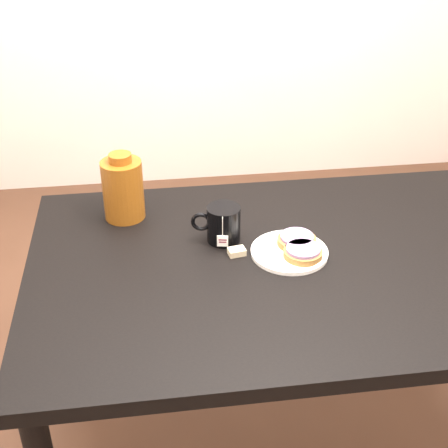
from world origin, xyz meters
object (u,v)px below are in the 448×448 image
object	(u,v)px
mug	(223,224)
bagel_back	(297,240)
plate	(289,251)
teabag_pouch	(237,252)
table	(291,284)
bagel_package	(123,189)
bagel_front	(303,252)

from	to	relation	value
mug	bagel_back	bearing A→B (deg)	-7.76
plate	teabag_pouch	size ratio (longest dim) A/B	4.61
plate	mug	world-z (taller)	mug
table	mug	xyz separation A→B (m)	(-0.17, 0.12, 0.14)
table	bagel_package	bearing A→B (deg)	147.07
plate	bagel_back	world-z (taller)	bagel_back
bagel_front	table	bearing A→B (deg)	157.94
mug	plate	bearing A→B (deg)	-18.33
mug	bagel_package	world-z (taller)	bagel_package
plate	mug	distance (m)	0.20
bagel_package	plate	bearing A→B (deg)	-31.02
bagel_front	mug	distance (m)	0.24
bagel_front	bagel_back	bearing A→B (deg)	91.83
table	mug	bearing A→B (deg)	145.78
teabag_pouch	bagel_package	size ratio (longest dim) A/B	0.22
bagel_back	bagel_package	bearing A→B (deg)	153.17
bagel_back	bagel_front	bearing A→B (deg)	-88.17
bagel_back	bagel_front	size ratio (longest dim) A/B	1.11
mug	teabag_pouch	xyz separation A→B (m)	(0.03, -0.08, -0.04)
teabag_pouch	bagel_package	bearing A→B (deg)	140.23
plate	mug	xyz separation A→B (m)	(-0.17, 0.09, 0.04)
plate	bagel_package	distance (m)	0.52
table	bagel_package	distance (m)	0.55
plate	bagel_back	xyz separation A→B (m)	(0.03, 0.03, 0.02)
bagel_back	mug	distance (m)	0.21
table	plate	size ratio (longest dim) A/B	6.75
plate	bagel_front	distance (m)	0.05
bagel_package	mug	bearing A→B (deg)	-32.08
mug	bagel_package	xyz separation A→B (m)	(-0.27, 0.17, 0.04)
plate	bagel_back	size ratio (longest dim) A/B	1.48
table	bagel_package	world-z (taller)	bagel_package
mug	bagel_package	bearing A→B (deg)	158.88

